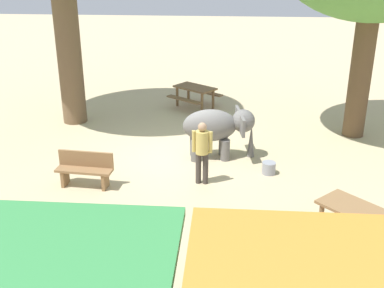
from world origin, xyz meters
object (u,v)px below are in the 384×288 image
(wooden_bench, at_px, (85,168))
(elephant, at_px, (217,127))
(person_handler, at_px, (202,148))
(feed_bucket, at_px, (269,168))
(picnic_table_near, at_px, (195,92))
(picnic_table_far, at_px, (357,217))

(wooden_bench, bearing_deg, elephant, -142.80)
(person_handler, distance_m, wooden_bench, 2.93)
(feed_bucket, bearing_deg, picnic_table_near, -67.02)
(wooden_bench, distance_m, picnic_table_far, 6.42)
(elephant, height_order, picnic_table_near, elephant)
(elephant, bearing_deg, feed_bucket, -42.74)
(person_handler, height_order, picnic_table_near, person_handler)
(picnic_table_near, bearing_deg, feed_bucket, 149.23)
(person_handler, xyz_separation_m, wooden_bench, (2.87, 0.35, -0.48))
(picnic_table_near, bearing_deg, person_handler, 131.88)
(elephant, xyz_separation_m, picnic_table_near, (0.94, -4.53, -0.32))
(picnic_table_near, distance_m, feed_bucket, 5.99)
(elephant, distance_m, person_handler, 1.68)
(person_handler, relative_size, feed_bucket, 4.50)
(feed_bucket, bearing_deg, elephant, -34.83)
(wooden_bench, distance_m, picnic_table_near, 6.91)
(elephant, bearing_deg, picnic_table_far, -62.52)
(wooden_bench, xyz_separation_m, feed_bucket, (-4.60, -1.03, -0.31))
(elephant, distance_m, feed_bucket, 1.85)
(feed_bucket, bearing_deg, person_handler, 21.56)
(person_handler, relative_size, picnic_table_near, 0.78)
(picnic_table_far, bearing_deg, person_handler, 9.48)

